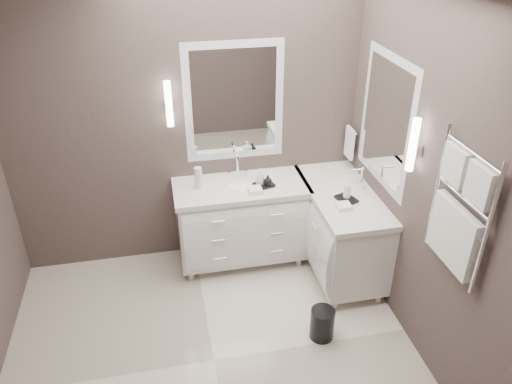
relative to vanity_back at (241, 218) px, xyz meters
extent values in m
cube|color=silver|center=(-0.45, -1.23, -0.49)|extent=(3.20, 3.00, 0.01)
cube|color=#483C39|center=(-0.45, 0.28, 0.86)|extent=(3.20, 0.01, 2.70)
cube|color=#483C39|center=(1.15, -1.23, 0.86)|extent=(0.01, 3.00, 2.70)
cube|color=white|center=(0.00, 0.00, -0.04)|extent=(1.20, 0.55, 0.70)
cube|color=white|center=(0.00, 0.00, 0.34)|extent=(1.24, 0.59, 0.05)
ellipsoid|color=white|center=(0.00, 0.00, 0.32)|extent=(0.36, 0.28, 0.12)
cylinder|color=white|center=(0.00, 0.16, 0.47)|extent=(0.02, 0.02, 0.22)
cube|color=white|center=(0.88, -0.33, -0.04)|extent=(0.55, 1.20, 0.70)
cube|color=white|center=(0.88, -0.33, 0.34)|extent=(0.59, 1.24, 0.05)
ellipsoid|color=white|center=(0.88, -0.33, 0.32)|extent=(0.36, 0.28, 0.12)
cylinder|color=white|center=(1.04, -0.33, 0.47)|extent=(0.02, 0.02, 0.22)
cube|color=white|center=(0.00, 0.26, 1.06)|extent=(0.90, 0.02, 1.10)
cube|color=white|center=(0.00, 0.26, 1.06)|extent=(0.77, 0.02, 0.96)
cube|color=white|center=(1.14, -0.43, 1.06)|extent=(0.02, 0.90, 1.10)
cube|color=white|center=(1.14, -0.43, 1.06)|extent=(0.02, 0.90, 0.96)
cube|color=white|center=(-0.58, 0.20, 1.06)|extent=(0.05, 0.05, 0.10)
cylinder|color=white|center=(-0.58, 0.20, 1.11)|extent=(0.06, 0.06, 0.40)
cube|color=white|center=(1.08, -1.01, 1.06)|extent=(0.05, 0.05, 0.10)
cylinder|color=white|center=(1.08, -1.01, 1.11)|extent=(0.06, 0.06, 0.40)
cylinder|color=white|center=(1.10, 0.13, 0.76)|extent=(0.02, 0.22, 0.02)
cube|color=white|center=(1.08, 0.13, 0.62)|extent=(0.03, 0.17, 0.30)
cylinder|color=white|center=(1.10, -1.90, 0.96)|extent=(0.03, 0.03, 0.90)
cylinder|color=white|center=(1.10, -1.35, 0.96)|extent=(0.03, 0.03, 0.90)
cube|color=white|center=(1.10, -1.76, 1.19)|extent=(0.06, 0.22, 0.24)
cube|color=white|center=(1.10, -1.50, 1.19)|extent=(0.06, 0.22, 0.24)
cube|color=white|center=(1.10, -1.63, 0.75)|extent=(0.06, 0.46, 0.42)
cylinder|color=black|center=(0.45, -1.15, -0.35)|extent=(0.20, 0.20, 0.28)
cube|color=black|center=(0.20, -0.07, 0.38)|extent=(0.20, 0.17, 0.03)
cube|color=black|center=(0.85, -0.46, 0.38)|extent=(0.18, 0.21, 0.03)
cylinder|color=silver|center=(-0.38, 0.03, 0.46)|extent=(0.09, 0.09, 0.20)
imported|color=white|center=(0.17, -0.05, 0.46)|extent=(0.08, 0.08, 0.14)
imported|color=black|center=(0.23, -0.10, 0.44)|extent=(0.10, 0.10, 0.10)
imported|color=white|center=(0.85, -0.46, 0.48)|extent=(0.07, 0.07, 0.17)
camera|label=1|loc=(-0.68, -3.94, 2.60)|focal=35.00mm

